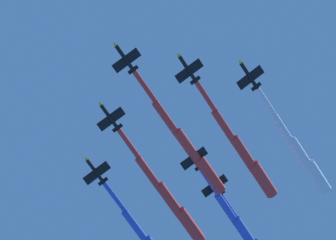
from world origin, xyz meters
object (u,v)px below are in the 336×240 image
Objects in this scene: jet_lead at (189,147)px; jet_port_mid at (300,152)px; jet_port_inner at (244,153)px; jet_port_outer at (245,233)px; jet_starboard_inner at (170,199)px.

jet_port_mid is at bearing 84.46° from jet_lead.
jet_port_outer is (-25.91, 5.98, 0.17)m from jet_port_inner.
jet_port_mid is at bearing 83.48° from jet_port_inner.
jet_port_inner is 1.07× the size of jet_port_mid.
jet_port_mid is 29.85m from jet_port_outer.
jet_port_inner is 26.59m from jet_port_outer.
jet_port_outer reaches higher than jet_port_inner.
jet_starboard_inner is 25.51m from jet_port_outer.
jet_lead is at bearing 8.08° from jet_starboard_inner.
jet_lead is 32.99m from jet_port_outer.
jet_port_inner is 1.00× the size of jet_port_outer.
jet_port_inner is (1.26, 15.93, -0.66)m from jet_lead.
jet_port_outer is at bearing 166.99° from jet_port_inner.
jet_lead is 17.26m from jet_starboard_inner.
jet_port_inner is at bearing 85.48° from jet_lead.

